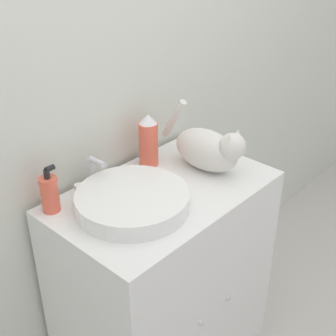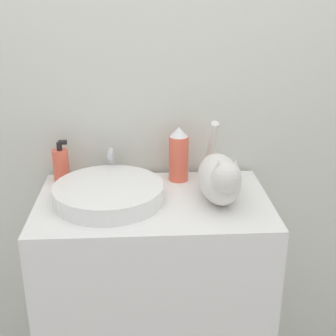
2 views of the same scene
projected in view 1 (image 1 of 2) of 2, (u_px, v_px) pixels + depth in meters
wall_back at (104, 79)px, 1.66m from camera, size 6.00×0.05×2.50m
vanity_cabinet at (165, 286)px, 1.87m from camera, size 0.81×0.51×0.91m
sink_basin at (132, 201)px, 1.54m from camera, size 0.38×0.38×0.06m
faucet at (93, 175)px, 1.65m from camera, size 0.15×0.09×0.12m
cat at (209, 149)px, 1.74m from camera, size 0.15×0.39×0.25m
soap_bottle at (50, 193)px, 1.51m from camera, size 0.06×0.06×0.16m
spray_bottle at (148, 141)px, 1.77m from camera, size 0.07×0.07×0.21m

